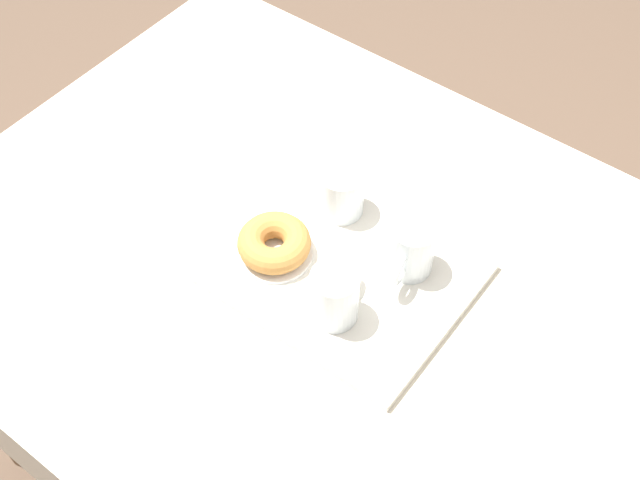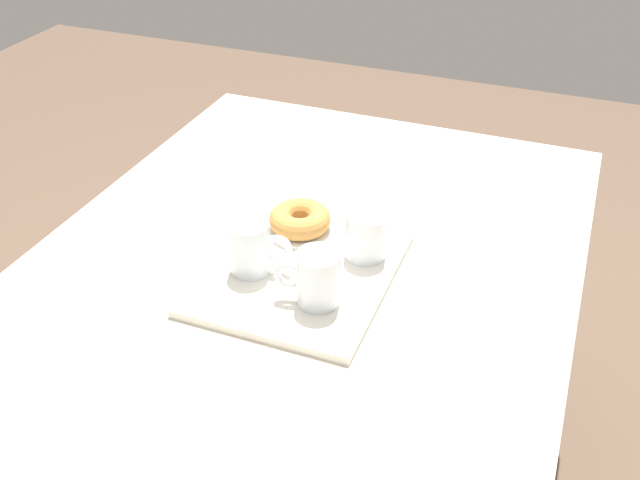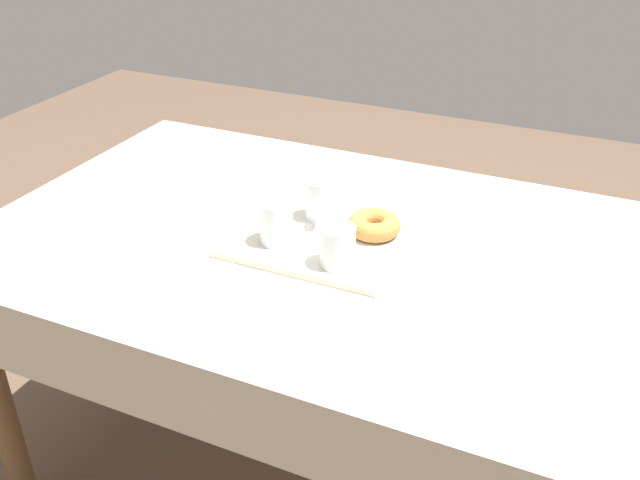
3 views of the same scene
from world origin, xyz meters
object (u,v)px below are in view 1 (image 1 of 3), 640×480
at_px(tea_mug_right, 411,250).
at_px(sugar_donut_left, 274,243).
at_px(donut_plate_left, 275,252).
at_px(tea_mug_left, 335,296).
at_px(serving_tray, 346,272).
at_px(water_glass_near, 341,193).
at_px(dining_table, 359,324).

distance_m(tea_mug_right, sugar_donut_left, 0.22).
bearing_deg(donut_plate_left, tea_mug_left, -13.01).
xyz_separation_m(serving_tray, sugar_donut_left, (-0.11, -0.04, 0.04)).
xyz_separation_m(tea_mug_right, water_glass_near, (-0.16, 0.03, -0.01)).
distance_m(tea_mug_left, water_glass_near, 0.21).
distance_m(donut_plate_left, sugar_donut_left, 0.03).
distance_m(dining_table, tea_mug_right, 0.17).
bearing_deg(tea_mug_right, sugar_donut_left, -149.92).
bearing_deg(tea_mug_left, serving_tray, 114.50).
distance_m(serving_tray, tea_mug_left, 0.10).
xyz_separation_m(tea_mug_left, water_glass_near, (-0.12, 0.17, -0.01)).
xyz_separation_m(dining_table, sugar_donut_left, (-0.15, -0.03, 0.13)).
relative_size(tea_mug_left, donut_plate_left, 0.89).
relative_size(dining_table, serving_tray, 3.89).
relative_size(donut_plate_left, sugar_donut_left, 1.05).
height_order(serving_tray, tea_mug_right, tea_mug_right).
xyz_separation_m(dining_table, tea_mug_left, (-0.01, -0.06, 0.15)).
bearing_deg(donut_plate_left, sugar_donut_left, -90.00).
xyz_separation_m(dining_table, donut_plate_left, (-0.15, -0.03, 0.11)).
bearing_deg(sugar_donut_left, donut_plate_left, 90.00).
relative_size(serving_tray, tea_mug_left, 3.43).
relative_size(serving_tray, sugar_donut_left, 3.22).
distance_m(dining_table, tea_mug_left, 0.16).
bearing_deg(donut_plate_left, serving_tray, 22.19).
relative_size(dining_table, tea_mug_left, 13.35).
distance_m(tea_mug_left, sugar_donut_left, 0.15).
height_order(water_glass_near, donut_plate_left, water_glass_near).
bearing_deg(sugar_donut_left, water_glass_near, 78.53).
bearing_deg(donut_plate_left, dining_table, 11.18).
xyz_separation_m(tea_mug_right, donut_plate_left, (-0.19, -0.11, -0.04)).
xyz_separation_m(serving_tray, tea_mug_right, (0.08, 0.06, 0.05)).
height_order(dining_table, water_glass_near, water_glass_near).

